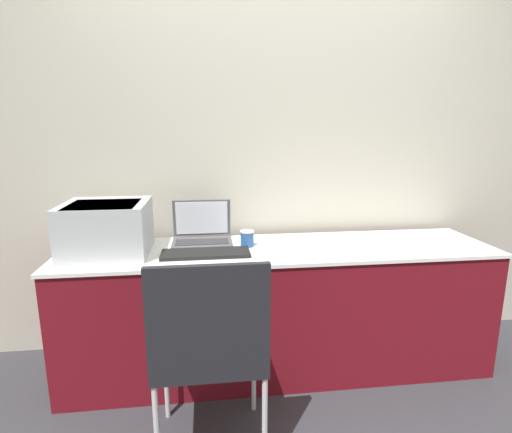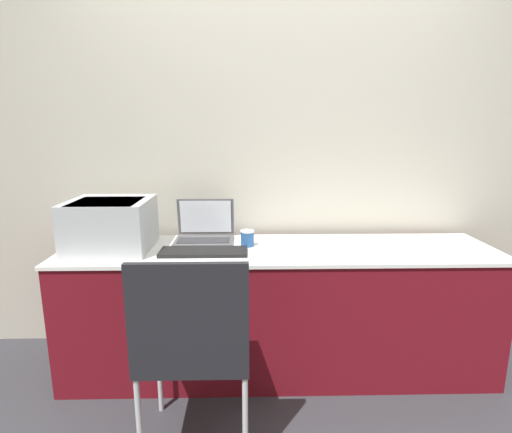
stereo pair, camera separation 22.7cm
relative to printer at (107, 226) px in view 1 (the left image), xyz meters
name	(u,v)px [view 1 (the left image)]	position (x,y,z in m)	size (l,w,h in m)	color
ground_plane	(287,395)	(0.95, -0.29, -0.91)	(14.00, 14.00, 0.00)	#333338
wall_back	(270,149)	(0.95, 0.39, 0.39)	(8.00, 0.05, 2.60)	#B7B2A3
table	(279,308)	(0.95, 0.00, -0.53)	(2.48, 0.60, 0.76)	maroon
printer	(107,226)	(0.00, 0.00, 0.00)	(0.44, 0.42, 0.28)	#B2B7BC
laptop_left	(202,233)	(0.51, 0.16, -0.10)	(0.35, 0.27, 0.25)	#4C4C51
external_keyboard	(206,253)	(0.53, -0.10, -0.14)	(0.48, 0.17, 0.02)	black
coffee_cup	(247,238)	(0.77, 0.04, -0.11)	(0.08, 0.08, 0.09)	#285699
chair	(209,343)	(0.54, -0.65, -0.36)	(0.47, 0.42, 0.93)	black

